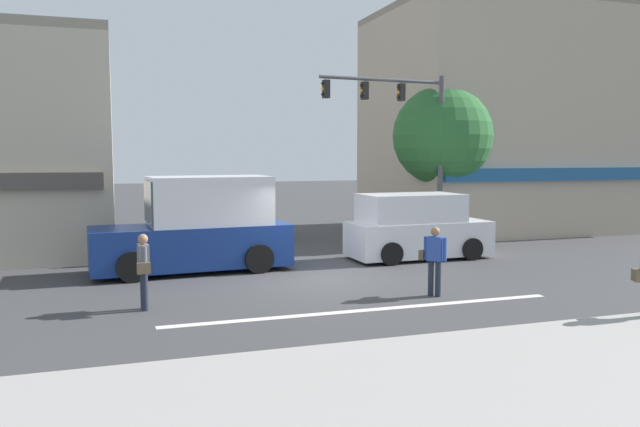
{
  "coord_description": "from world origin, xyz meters",
  "views": [
    {
      "loc": [
        -5.18,
        -15.81,
        3.38
      ],
      "look_at": [
        0.7,
        2.0,
        1.6
      ],
      "focal_mm": 35.0,
      "sensor_mm": 36.0,
      "label": 1
    }
  ],
  "objects_px": {
    "sedan_crossing_leftbound": "(245,222)",
    "box_truck_crossing_rightbound": "(198,228)",
    "utility_pole_far_right": "(426,127)",
    "van_approaching_near": "(416,228)",
    "pedestrian_far_side": "(434,257)",
    "street_tree": "(442,136)",
    "traffic_light_mast": "(410,128)",
    "pedestrian_mid_crossing": "(144,267)"
  },
  "relations": [
    {
      "from": "sedan_crossing_leftbound",
      "to": "box_truck_crossing_rightbound",
      "type": "xyz_separation_m",
      "value": [
        -2.64,
        -6.3,
        0.54
      ]
    },
    {
      "from": "utility_pole_far_right",
      "to": "van_approaching_near",
      "type": "distance_m",
      "value": 6.95
    },
    {
      "from": "van_approaching_near",
      "to": "pedestrian_far_side",
      "type": "distance_m",
      "value": 5.43
    },
    {
      "from": "sedan_crossing_leftbound",
      "to": "pedestrian_far_side",
      "type": "height_order",
      "value": "pedestrian_far_side"
    },
    {
      "from": "street_tree",
      "to": "box_truck_crossing_rightbound",
      "type": "relative_size",
      "value": 1.06
    },
    {
      "from": "van_approaching_near",
      "to": "pedestrian_far_side",
      "type": "bearing_deg",
      "value": -112.56
    },
    {
      "from": "traffic_light_mast",
      "to": "pedestrian_far_side",
      "type": "relative_size",
      "value": 3.71
    },
    {
      "from": "utility_pole_far_right",
      "to": "sedan_crossing_leftbound",
      "type": "height_order",
      "value": "utility_pole_far_right"
    },
    {
      "from": "van_approaching_near",
      "to": "pedestrian_far_side",
      "type": "xyz_separation_m",
      "value": [
        -2.08,
        -5.02,
        -0.05
      ]
    },
    {
      "from": "van_approaching_near",
      "to": "box_truck_crossing_rightbound",
      "type": "distance_m",
      "value": 7.01
    },
    {
      "from": "traffic_light_mast",
      "to": "pedestrian_mid_crossing",
      "type": "distance_m",
      "value": 11.87
    },
    {
      "from": "pedestrian_mid_crossing",
      "to": "pedestrian_far_side",
      "type": "xyz_separation_m",
      "value": [
        6.64,
        -0.77,
        0.0
      ]
    },
    {
      "from": "utility_pole_far_right",
      "to": "van_approaching_near",
      "type": "xyz_separation_m",
      "value": [
        -3.04,
        -5.18,
        -3.49
      ]
    },
    {
      "from": "van_approaching_near",
      "to": "sedan_crossing_leftbound",
      "type": "distance_m",
      "value": 7.68
    },
    {
      "from": "utility_pole_far_right",
      "to": "box_truck_crossing_rightbound",
      "type": "distance_m",
      "value": 11.76
    },
    {
      "from": "sedan_crossing_leftbound",
      "to": "traffic_light_mast",
      "type": "bearing_deg",
      "value": -39.71
    },
    {
      "from": "street_tree",
      "to": "box_truck_crossing_rightbound",
      "type": "bearing_deg",
      "value": -160.8
    },
    {
      "from": "utility_pole_far_right",
      "to": "traffic_light_mast",
      "type": "distance_m",
      "value": 3.88
    },
    {
      "from": "traffic_light_mast",
      "to": "pedestrian_far_side",
      "type": "bearing_deg",
      "value": -111.88
    },
    {
      "from": "box_truck_crossing_rightbound",
      "to": "sedan_crossing_leftbound",
      "type": "bearing_deg",
      "value": 67.27
    },
    {
      "from": "utility_pole_far_right",
      "to": "pedestrian_mid_crossing",
      "type": "distance_m",
      "value": 15.49
    },
    {
      "from": "sedan_crossing_leftbound",
      "to": "pedestrian_mid_crossing",
      "type": "height_order",
      "value": "pedestrian_mid_crossing"
    },
    {
      "from": "street_tree",
      "to": "pedestrian_far_side",
      "type": "relative_size",
      "value": 3.61
    },
    {
      "from": "street_tree",
      "to": "sedan_crossing_leftbound",
      "type": "height_order",
      "value": "street_tree"
    },
    {
      "from": "traffic_light_mast",
      "to": "van_approaching_near",
      "type": "bearing_deg",
      "value": -110.17
    },
    {
      "from": "street_tree",
      "to": "utility_pole_far_right",
      "type": "distance_m",
      "value": 1.81
    },
    {
      "from": "box_truck_crossing_rightbound",
      "to": "pedestrian_mid_crossing",
      "type": "relative_size",
      "value": 3.42
    },
    {
      "from": "street_tree",
      "to": "utility_pole_far_right",
      "type": "xyz_separation_m",
      "value": [
        0.22,
        1.75,
        0.41
      ]
    },
    {
      "from": "utility_pole_far_right",
      "to": "box_truck_crossing_rightbound",
      "type": "relative_size",
      "value": 1.52
    },
    {
      "from": "van_approaching_near",
      "to": "street_tree",
      "type": "bearing_deg",
      "value": 50.55
    },
    {
      "from": "pedestrian_mid_crossing",
      "to": "pedestrian_far_side",
      "type": "bearing_deg",
      "value": -6.61
    },
    {
      "from": "utility_pole_far_right",
      "to": "pedestrian_far_side",
      "type": "xyz_separation_m",
      "value": [
        -5.13,
        -10.2,
        -3.55
      ]
    },
    {
      "from": "traffic_light_mast",
      "to": "van_approaching_near",
      "type": "relative_size",
      "value": 1.34
    },
    {
      "from": "traffic_light_mast",
      "to": "van_approaching_near",
      "type": "distance_m",
      "value": 3.96
    },
    {
      "from": "sedan_crossing_leftbound",
      "to": "pedestrian_mid_crossing",
      "type": "relative_size",
      "value": 2.49
    },
    {
      "from": "utility_pole_far_right",
      "to": "pedestrian_far_side",
      "type": "bearing_deg",
      "value": -116.68
    },
    {
      "from": "van_approaching_near",
      "to": "sedan_crossing_leftbound",
      "type": "relative_size",
      "value": 1.11
    },
    {
      "from": "box_truck_crossing_rightbound",
      "to": "pedestrian_far_side",
      "type": "distance_m",
      "value": 7.04
    },
    {
      "from": "utility_pole_far_right",
      "to": "pedestrian_mid_crossing",
      "type": "height_order",
      "value": "utility_pole_far_right"
    },
    {
      "from": "utility_pole_far_right",
      "to": "sedan_crossing_leftbound",
      "type": "bearing_deg",
      "value": 171.38
    },
    {
      "from": "van_approaching_near",
      "to": "pedestrian_mid_crossing",
      "type": "relative_size",
      "value": 2.78
    },
    {
      "from": "box_truck_crossing_rightbound",
      "to": "pedestrian_far_side",
      "type": "relative_size",
      "value": 3.42
    }
  ]
}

